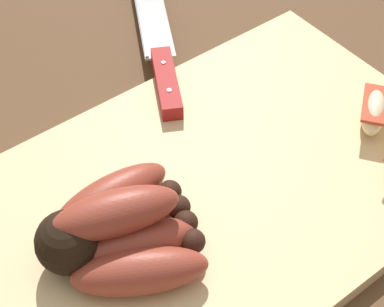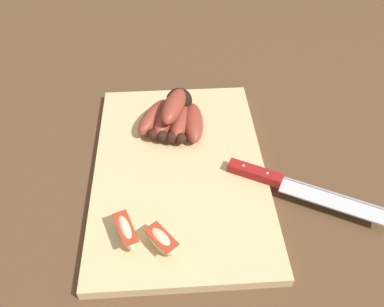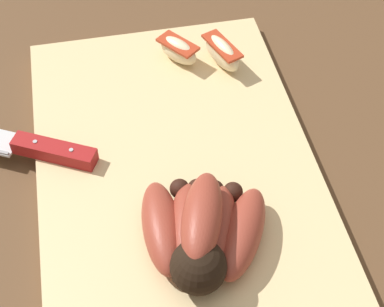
{
  "view_description": "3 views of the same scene",
  "coord_description": "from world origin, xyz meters",
  "px_view_note": "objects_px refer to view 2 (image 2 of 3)",
  "views": [
    {
      "loc": [
        0.25,
        0.28,
        0.49
      ],
      "look_at": [
        0.01,
        -0.03,
        0.04
      ],
      "focal_mm": 58.68,
      "sensor_mm": 36.0,
      "label": 1
    },
    {
      "loc": [
        -0.51,
        0.01,
        0.57
      ],
      "look_at": [
        -0.01,
        -0.02,
        0.05
      ],
      "focal_mm": 37.2,
      "sensor_mm": 36.0,
      "label": 2
    },
    {
      "loc": [
        0.44,
        -0.07,
        0.56
      ],
      "look_at": [
        0.02,
        0.02,
        0.05
      ],
      "focal_mm": 56.62,
      "sensor_mm": 36.0,
      "label": 3
    }
  ],
  "objects_px": {
    "banana_bunch": "(174,115)",
    "apple_wedge_near": "(126,232)",
    "apple_wedge_middle": "(161,241)",
    "chefs_knife": "(281,182)"
  },
  "relations": [
    {
      "from": "apple_wedge_near",
      "to": "apple_wedge_middle",
      "type": "bearing_deg",
      "value": -108.84
    },
    {
      "from": "banana_bunch",
      "to": "apple_wedge_near",
      "type": "distance_m",
      "value": 0.28
    },
    {
      "from": "chefs_knife",
      "to": "banana_bunch",
      "type": "bearing_deg",
      "value": 46.49
    },
    {
      "from": "banana_bunch",
      "to": "apple_wedge_middle",
      "type": "height_order",
      "value": "banana_bunch"
    },
    {
      "from": "banana_bunch",
      "to": "apple_wedge_middle",
      "type": "distance_m",
      "value": 0.29
    },
    {
      "from": "banana_bunch",
      "to": "apple_wedge_near",
      "type": "xyz_separation_m",
      "value": [
        -0.27,
        0.09,
        -0.01
      ]
    },
    {
      "from": "banana_bunch",
      "to": "chefs_knife",
      "type": "relative_size",
      "value": 0.56
    },
    {
      "from": "banana_bunch",
      "to": "apple_wedge_middle",
      "type": "xyz_separation_m",
      "value": [
        -0.29,
        0.03,
        -0.01
      ]
    },
    {
      "from": "chefs_knife",
      "to": "apple_wedge_middle",
      "type": "distance_m",
      "value": 0.24
    },
    {
      "from": "chefs_knife",
      "to": "apple_wedge_middle",
      "type": "relative_size",
      "value": 4.14
    }
  ]
}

